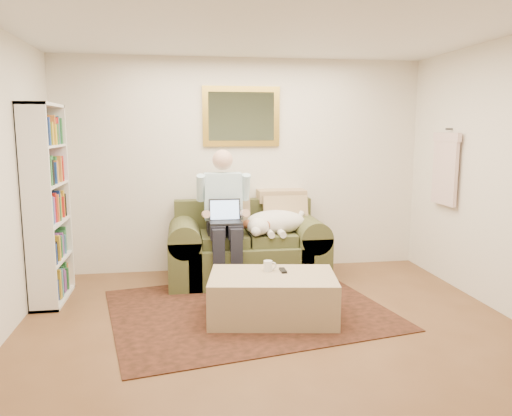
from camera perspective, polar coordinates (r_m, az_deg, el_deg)
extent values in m
cube|color=brown|center=(4.10, 3.13, -16.26)|extent=(4.50, 5.00, 0.01)
cube|color=white|center=(3.81, 3.49, 21.90)|extent=(4.50, 5.00, 0.01)
cube|color=white|center=(6.19, -1.56, 4.85)|extent=(4.50, 0.01, 2.60)
cube|color=black|center=(4.98, -0.89, -11.50)|extent=(2.92, 2.51, 0.01)
cube|color=#424625|center=(5.85, -1.00, -6.10)|extent=(1.37, 0.88, 0.45)
cube|color=#424625|center=(6.13, -1.50, -1.09)|extent=(1.66, 0.19, 0.46)
cube|color=#424625|center=(5.79, -8.15, -5.82)|extent=(0.36, 0.88, 0.91)
cube|color=#424625|center=(5.98, 5.91, -5.30)|extent=(0.36, 0.88, 0.91)
cube|color=#424625|center=(5.70, -3.64, -3.55)|extent=(0.52, 0.59, 0.13)
cube|color=#424625|center=(5.78, 1.73, -3.38)|extent=(0.52, 0.59, 0.13)
cube|color=black|center=(5.46, -3.47, -1.67)|extent=(0.35, 0.24, 0.02)
cube|color=black|center=(5.56, -3.60, -0.20)|extent=(0.35, 0.07, 0.24)
cube|color=#99BFF2|center=(5.55, -3.60, -0.21)|extent=(0.32, 0.05, 0.21)
cube|color=tan|center=(4.70, 1.89, -10.11)|extent=(1.25, 0.91, 0.42)
cylinder|color=white|center=(4.75, 1.38, -6.63)|extent=(0.08, 0.08, 0.10)
cube|color=black|center=(4.75, 3.10, -7.14)|extent=(0.05, 0.15, 0.02)
cube|color=gold|center=(6.15, -1.69, 10.42)|extent=(0.94, 0.04, 0.72)
cube|color=gray|center=(6.13, -1.67, 10.42)|extent=(0.80, 0.01, 0.58)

